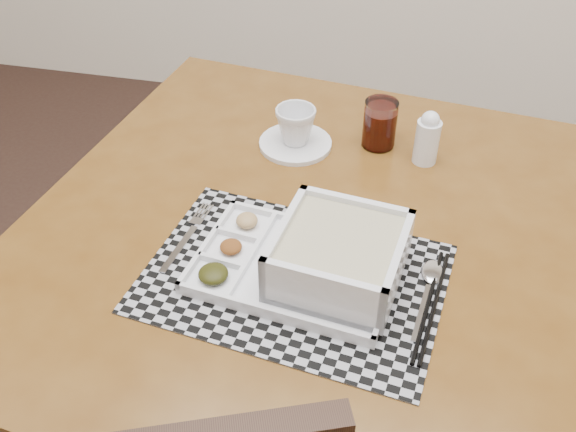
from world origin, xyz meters
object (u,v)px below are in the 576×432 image
object	(u,v)px
serving_tray	(327,260)
cup	(296,126)
creamer_bottle	(427,138)
juice_glass	(380,126)
dining_table	(318,260)

from	to	relation	value
serving_tray	cup	world-z (taller)	serving_tray
cup	creamer_bottle	size ratio (longest dim) A/B	0.73
serving_tray	cup	size ratio (longest dim) A/B	4.25
juice_glass	cup	bearing A→B (deg)	-165.99
serving_tray	creamer_bottle	distance (m)	0.39
serving_tray	creamer_bottle	xyz separation A→B (m)	(0.13, 0.37, 0.01)
cup	creamer_bottle	bearing A→B (deg)	-5.91
creamer_bottle	serving_tray	bearing A→B (deg)	-110.10
cup	creamer_bottle	xyz separation A→B (m)	(0.26, 0.00, 0.01)
cup	juice_glass	world-z (taller)	juice_glass
dining_table	juice_glass	size ratio (longest dim) A/B	11.57
cup	juice_glass	distance (m)	0.17
serving_tray	dining_table	bearing A→B (deg)	105.60
dining_table	creamer_bottle	xyz separation A→B (m)	(0.17, 0.25, 0.13)
dining_table	juice_glass	world-z (taller)	juice_glass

